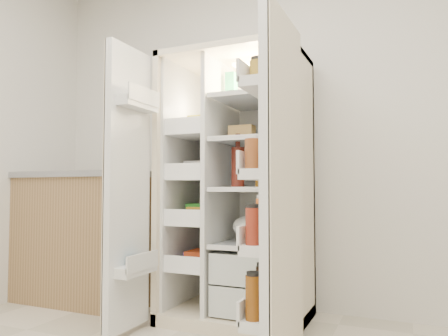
% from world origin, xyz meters
% --- Properties ---
extents(wall_back, '(4.00, 0.02, 2.70)m').
position_xyz_m(wall_back, '(0.00, 2.00, 1.35)').
color(wall_back, silver).
rests_on(wall_back, floor).
extents(refrigerator, '(0.92, 0.70, 1.80)m').
position_xyz_m(refrigerator, '(-0.18, 1.65, 0.74)').
color(refrigerator, beige).
rests_on(refrigerator, floor).
extents(freezer_door, '(0.15, 0.40, 1.72)m').
position_xyz_m(freezer_door, '(-0.69, 1.05, 0.89)').
color(freezer_door, silver).
rests_on(freezer_door, floor).
extents(fridge_door, '(0.17, 0.58, 1.72)m').
position_xyz_m(fridge_door, '(0.29, 0.96, 0.87)').
color(fridge_door, silver).
rests_on(fridge_door, floor).
extents(kitchen_counter, '(1.40, 0.75, 1.02)m').
position_xyz_m(kitchen_counter, '(-1.59, 1.65, 0.51)').
color(kitchen_counter, '#97764B').
rests_on(kitchen_counter, floor).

